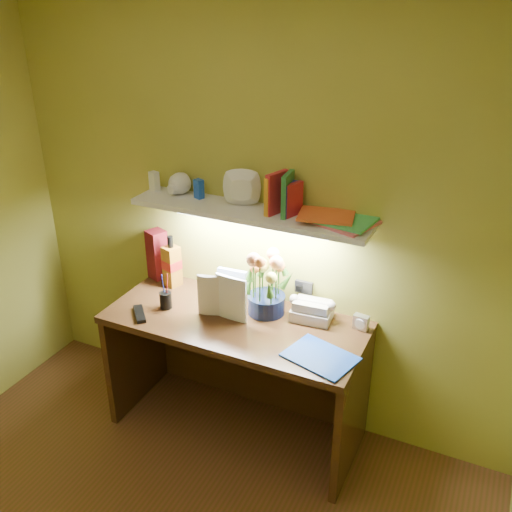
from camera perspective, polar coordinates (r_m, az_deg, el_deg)
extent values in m
cube|color=#321D0D|center=(3.28, -2.03, -11.92)|extent=(1.40, 0.60, 0.75)
cube|color=#B3B4B8|center=(3.02, 10.46, -6.53)|extent=(0.08, 0.05, 0.08)
cube|color=#560E15|center=(3.47, -9.83, 0.17)|extent=(0.13, 0.13, 0.31)
cylinder|color=black|center=(3.17, -9.06, -3.87)|extent=(0.07, 0.07, 0.16)
cube|color=black|center=(3.16, -11.56, -5.69)|extent=(0.15, 0.16, 0.02)
cube|color=blue|center=(2.80, 6.46, -9.99)|extent=(0.38, 0.32, 0.01)
imported|color=silver|center=(3.07, -5.86, -3.86)|extent=(0.18, 0.06, 0.24)
imported|color=white|center=(3.05, -4.01, -3.80)|extent=(0.19, 0.04, 0.26)
cube|color=white|center=(2.95, -0.76, 4.34)|extent=(1.30, 0.25, 0.03)
imported|color=white|center=(3.16, -8.40, 6.72)|extent=(0.15, 0.15, 0.09)
imported|color=white|center=(3.14, -8.58, 6.49)|extent=(0.11, 0.11, 0.08)
imported|color=white|center=(2.96, -1.51, 5.23)|extent=(0.26, 0.26, 0.05)
cube|color=white|center=(3.27, -10.13, 7.37)|extent=(0.06, 0.05, 0.11)
cube|color=blue|center=(3.12, -5.74, 6.69)|extent=(0.06, 0.05, 0.11)
cube|color=red|center=(2.88, 2.12, 6.33)|extent=(0.07, 0.15, 0.21)
cube|color=orange|center=(2.87, 1.68, 6.14)|extent=(0.05, 0.12, 0.20)
cube|color=#1B27AE|center=(2.85, 3.40, 5.65)|extent=(0.04, 0.12, 0.17)
cube|color=#29723A|center=(2.85, 3.18, 6.17)|extent=(0.04, 0.14, 0.22)
cube|color=red|center=(2.85, 3.76, 5.65)|extent=(0.06, 0.12, 0.17)
cube|color=#F56C7E|center=(2.83, 8.37, 3.55)|extent=(0.39, 0.34, 0.01)
cube|color=#4ACE6A|center=(2.81, 8.56, 3.67)|extent=(0.34, 0.27, 0.01)
cube|color=orange|center=(2.81, 7.04, 4.04)|extent=(0.30, 0.25, 0.01)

